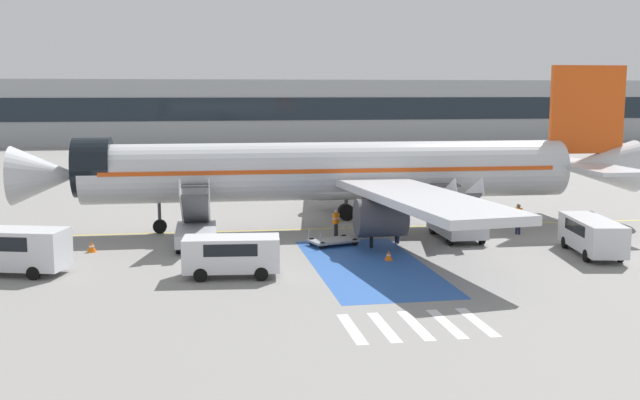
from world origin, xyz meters
The scene contains 24 objects.
ground_plane centered at (0.00, 0.00, 0.00)m, with size 600.00×600.00×0.00m, color gray.
apron_leadline_yellow centered at (-0.40, 0.58, 0.00)m, with size 0.20×74.03×0.01m, color gold.
apron_stand_patch_blue centered at (-0.40, -9.77, 0.00)m, with size 5.54×13.25×0.01m, color #2856A8.
apron_walkway_bar_0 centered at (-3.40, -19.33, 0.00)m, with size 0.44×3.60×0.01m, color silver.
apron_walkway_bar_1 centered at (-2.20, -19.33, 0.00)m, with size 0.44×3.60×0.01m, color silver.
apron_walkway_bar_2 centered at (-1.00, -19.33, 0.00)m, with size 0.44×3.60×0.01m, color silver.
apron_walkway_bar_3 centered at (0.20, -19.33, 0.00)m, with size 0.44×3.60×0.01m, color silver.
apron_walkway_bar_4 centered at (1.40, -19.33, 0.00)m, with size 0.44×3.60×0.01m, color silver.
airliner centered at (0.28, 0.56, 3.62)m, with size 39.41×33.68×10.22m.
boarding_stairs_forward centered at (-8.77, -3.53, 0.99)m, with size 2.33×5.28×4.03m.
boarding_stairs_aft centered at (6.24, -3.94, 0.96)m, with size 2.33×5.28×3.81m.
fuel_tanker centered at (8.79, 24.76, 1.74)m, with size 3.18×9.90×3.45m.
service_van_1 centered at (11.74, -9.34, 1.16)m, with size 2.76×5.72×1.92m.
service_van_2 centered at (-17.58, -8.45, 1.30)m, with size 5.87×3.49×2.17m.
service_van_3 centered at (-7.23, -10.79, 1.14)m, with size 4.60×2.34×1.89m.
baggage_cart centered at (-1.20, -4.49, 0.26)m, with size 2.94×2.24×0.87m.
ground_crew_0 centered at (2.49, -4.56, 0.95)m, with size 0.41×0.49×1.66m.
ground_crew_1 centered at (-0.57, -2.10, 0.93)m, with size 0.48×0.46×1.63m.
ground_crew_2 centered at (10.40, -3.27, 1.08)m, with size 0.47×0.46×1.86m.
ground_crew_3 centered at (0.73, -5.57, 1.08)m, with size 0.27×0.45×1.85m.
traffic_cone_0 centered at (15.82, -2.99, 0.33)m, with size 0.60×0.60×0.66m.
traffic_cone_1 centered at (-14.34, -4.01, 0.29)m, with size 0.51×0.51×0.57m.
traffic_cone_2 centered at (0.87, -8.70, 0.24)m, with size 0.44×0.44×0.49m.
terminal_building centered at (11.38, 82.72, 5.26)m, with size 130.86×12.10×10.52m.
Camera 1 is at (-9.10, -44.92, 8.52)m, focal length 42.00 mm.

